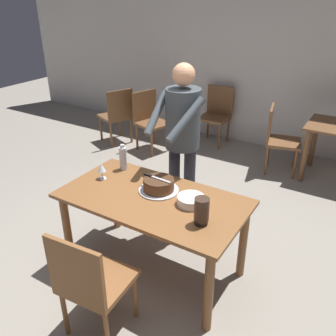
{
  "coord_description": "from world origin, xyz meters",
  "views": [
    {
      "loc": [
        1.42,
        -2.08,
        2.28
      ],
      "look_at": [
        -0.01,
        0.27,
        0.9
      ],
      "focal_mm": 38.46,
      "sensor_mm": 36.0,
      "label": 1
    }
  ],
  "objects_px": {
    "hurricane_lamp": "(202,211)",
    "person_cutting_cake": "(182,135)",
    "main_dining_table": "(153,209)",
    "chair_near_side": "(91,281)",
    "cake_on_platter": "(159,185)",
    "water_bottle": "(123,158)",
    "background_chair_1": "(278,137)",
    "background_chair_2": "(117,114)",
    "wine_glass_near": "(102,168)",
    "cake_knife": "(152,176)",
    "background_chair_3": "(216,113)",
    "plate_stack": "(191,200)",
    "background_chair_0": "(150,119)"
  },
  "relations": [
    {
      "from": "chair_near_side",
      "to": "cake_on_platter",
      "type": "bearing_deg",
      "value": 91.74
    },
    {
      "from": "wine_glass_near",
      "to": "background_chair_1",
      "type": "distance_m",
      "value": 2.67
    },
    {
      "from": "plate_stack",
      "to": "hurricane_lamp",
      "type": "height_order",
      "value": "hurricane_lamp"
    },
    {
      "from": "cake_on_platter",
      "to": "chair_near_side",
      "type": "relative_size",
      "value": 0.38
    },
    {
      "from": "water_bottle",
      "to": "chair_near_side",
      "type": "relative_size",
      "value": 0.28
    },
    {
      "from": "cake_on_platter",
      "to": "background_chair_2",
      "type": "xyz_separation_m",
      "value": [
        -2.12,
        2.07,
        -0.31
      ]
    },
    {
      "from": "cake_on_platter",
      "to": "plate_stack",
      "type": "height_order",
      "value": "cake_on_platter"
    },
    {
      "from": "plate_stack",
      "to": "cake_knife",
      "type": "bearing_deg",
      "value": 172.8
    },
    {
      "from": "main_dining_table",
      "to": "chair_near_side",
      "type": "distance_m",
      "value": 0.8
    },
    {
      "from": "main_dining_table",
      "to": "background_chair_1",
      "type": "xyz_separation_m",
      "value": [
        0.34,
        2.53,
        -0.14
      ]
    },
    {
      "from": "cake_on_platter",
      "to": "wine_glass_near",
      "type": "height_order",
      "value": "wine_glass_near"
    },
    {
      "from": "cake_knife",
      "to": "background_chair_1",
      "type": "distance_m",
      "value": 2.47
    },
    {
      "from": "background_chair_1",
      "to": "background_chair_2",
      "type": "distance_m",
      "value": 2.5
    },
    {
      "from": "water_bottle",
      "to": "chair_near_side",
      "type": "xyz_separation_m",
      "value": [
        0.53,
        -1.07,
        -0.37
      ]
    },
    {
      "from": "plate_stack",
      "to": "background_chair_2",
      "type": "bearing_deg",
      "value": 139.3
    },
    {
      "from": "cake_on_platter",
      "to": "background_chair_3",
      "type": "distance_m",
      "value": 3.06
    },
    {
      "from": "cake_on_platter",
      "to": "cake_knife",
      "type": "height_order",
      "value": "cake_knife"
    },
    {
      "from": "chair_near_side",
      "to": "background_chair_1",
      "type": "xyz_separation_m",
      "value": [
        0.32,
        3.32,
        0.0
      ]
    },
    {
      "from": "plate_stack",
      "to": "background_chair_2",
      "type": "relative_size",
      "value": 0.24
    },
    {
      "from": "water_bottle",
      "to": "background_chair_3",
      "type": "distance_m",
      "value": 2.81
    },
    {
      "from": "main_dining_table",
      "to": "background_chair_1",
      "type": "relative_size",
      "value": 1.7
    },
    {
      "from": "main_dining_table",
      "to": "chair_near_side",
      "type": "height_order",
      "value": "chair_near_side"
    },
    {
      "from": "plate_stack",
      "to": "person_cutting_cake",
      "type": "xyz_separation_m",
      "value": [
        -0.4,
        0.55,
        0.29
      ]
    },
    {
      "from": "main_dining_table",
      "to": "person_cutting_cake",
      "type": "xyz_separation_m",
      "value": [
        -0.08,
        0.62,
        0.44
      ]
    },
    {
      "from": "main_dining_table",
      "to": "cake_on_platter",
      "type": "bearing_deg",
      "value": 97.08
    },
    {
      "from": "main_dining_table",
      "to": "wine_glass_near",
      "type": "xyz_separation_m",
      "value": [
        -0.56,
        0.03,
        0.22
      ]
    },
    {
      "from": "cake_on_platter",
      "to": "background_chair_2",
      "type": "relative_size",
      "value": 0.38
    },
    {
      "from": "chair_near_side",
      "to": "water_bottle",
      "type": "bearing_deg",
      "value": 116.29
    },
    {
      "from": "plate_stack",
      "to": "wine_glass_near",
      "type": "distance_m",
      "value": 0.88
    },
    {
      "from": "cake_on_platter",
      "to": "water_bottle",
      "type": "bearing_deg",
      "value": 161.44
    },
    {
      "from": "person_cutting_cake",
      "to": "background_chair_2",
      "type": "distance_m",
      "value": 2.65
    },
    {
      "from": "background_chair_3",
      "to": "background_chair_0",
      "type": "bearing_deg",
      "value": -133.21
    },
    {
      "from": "water_bottle",
      "to": "plate_stack",
      "type": "bearing_deg",
      "value": -14.46
    },
    {
      "from": "plate_stack",
      "to": "background_chair_0",
      "type": "xyz_separation_m",
      "value": [
        -1.88,
        2.19,
        -0.29
      ]
    },
    {
      "from": "plate_stack",
      "to": "person_cutting_cake",
      "type": "bearing_deg",
      "value": 125.85
    },
    {
      "from": "cake_knife",
      "to": "background_chair_2",
      "type": "distance_m",
      "value": 2.93
    },
    {
      "from": "person_cutting_cake",
      "to": "background_chair_2",
      "type": "height_order",
      "value": "person_cutting_cake"
    },
    {
      "from": "hurricane_lamp",
      "to": "person_cutting_cake",
      "type": "distance_m",
      "value": 0.97
    },
    {
      "from": "water_bottle",
      "to": "person_cutting_cake",
      "type": "xyz_separation_m",
      "value": [
        0.44,
        0.34,
        0.21
      ]
    },
    {
      "from": "cake_knife",
      "to": "background_chair_1",
      "type": "relative_size",
      "value": 0.3
    },
    {
      "from": "main_dining_table",
      "to": "plate_stack",
      "type": "height_order",
      "value": "plate_stack"
    },
    {
      "from": "cake_on_platter",
      "to": "chair_near_side",
      "type": "xyz_separation_m",
      "value": [
        0.03,
        -0.9,
        -0.31
      ]
    },
    {
      "from": "person_cutting_cake",
      "to": "background_chair_1",
      "type": "height_order",
      "value": "person_cutting_cake"
    },
    {
      "from": "main_dining_table",
      "to": "background_chair_0",
      "type": "height_order",
      "value": "background_chair_0"
    },
    {
      "from": "chair_near_side",
      "to": "background_chair_1",
      "type": "relative_size",
      "value": 1.0
    },
    {
      "from": "main_dining_table",
      "to": "person_cutting_cake",
      "type": "relative_size",
      "value": 0.89
    },
    {
      "from": "person_cutting_cake",
      "to": "background_chair_2",
      "type": "bearing_deg",
      "value": 142.82
    },
    {
      "from": "wine_glass_near",
      "to": "background_chair_2",
      "type": "relative_size",
      "value": 0.16
    },
    {
      "from": "background_chair_3",
      "to": "hurricane_lamp",
      "type": "bearing_deg",
      "value": -67.48
    },
    {
      "from": "cake_on_platter",
      "to": "background_chair_3",
      "type": "relative_size",
      "value": 0.38
    }
  ]
}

